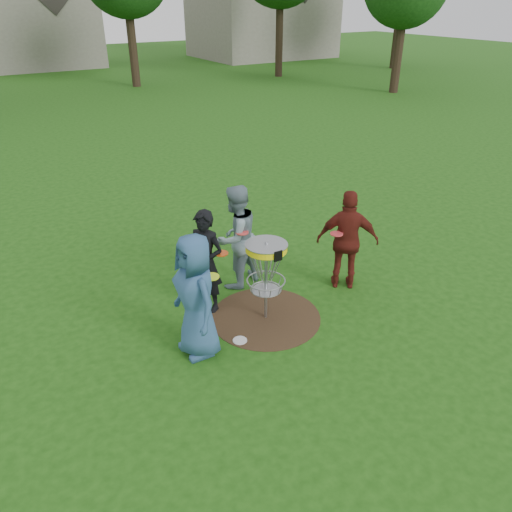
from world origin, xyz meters
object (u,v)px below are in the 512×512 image
player_blue (196,296)px  disc_golf_basket (266,263)px  player_black (205,262)px  player_maroon (348,241)px  player_grey (236,237)px

player_blue → disc_golf_basket: size_ratio=1.37×
player_blue → player_black: player_blue is taller
disc_golf_basket → player_maroon: bearing=3.5°
player_grey → disc_golf_basket: player_grey is taller
player_black → disc_golf_basket: player_black is taller
player_grey → player_maroon: (1.62, -1.07, -0.03)m
player_black → disc_golf_basket: (0.68, -0.75, 0.14)m
player_grey → disc_golf_basket: size_ratio=1.36×
player_blue → player_black: bearing=145.4°
player_grey → player_blue: bearing=27.8°
player_black → disc_golf_basket: bearing=10.7°
player_blue → player_maroon: bearing=94.1°
player_black → disc_golf_basket: 1.02m
player_blue → disc_golf_basket: bearing=97.0°
player_maroon → disc_golf_basket: bearing=41.5°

